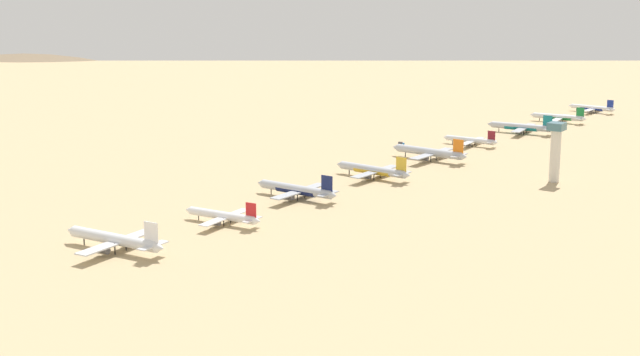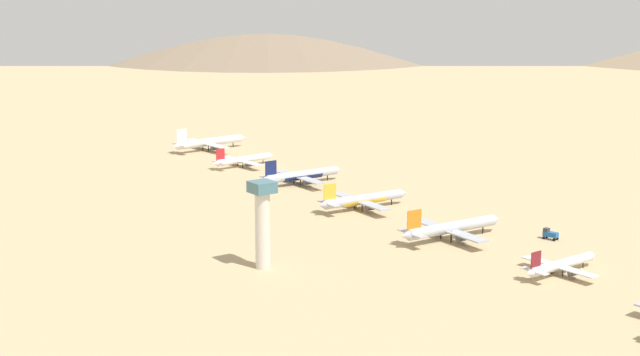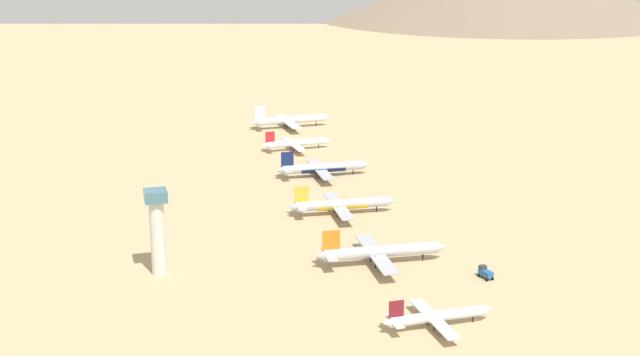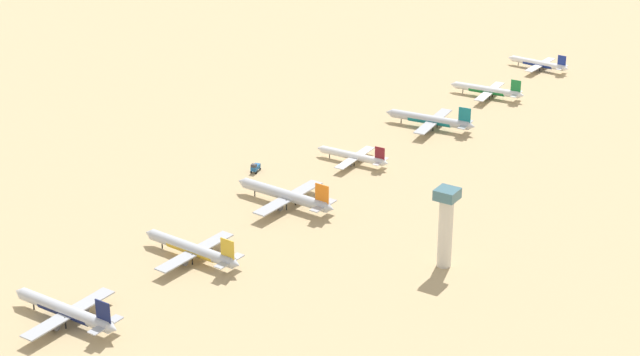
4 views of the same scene
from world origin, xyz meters
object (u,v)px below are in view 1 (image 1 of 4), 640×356
Objects in this scene: parked_jet_0 at (592,108)px; control_tower at (555,149)px; parked_jet_4 at (430,152)px; parked_jet_8 at (115,239)px; parked_jet_7 at (223,216)px; parked_jet_2 at (522,127)px; parked_jet_5 at (373,170)px; parked_jet_6 at (297,190)px; parked_jet_1 at (559,117)px; parked_jet_3 at (471,140)px; service_truck at (401,145)px.

control_tower is (-56.12, 217.67, 12.55)m from parked_jet_0.
parked_jet_8 is (16.79, 205.89, 0.10)m from parked_jet_4.
parked_jet_7 is at bearing 86.90° from parked_jet_4.
parked_jet_2 is 258.96m from parked_jet_7.
parked_jet_5 is at bearing -93.42° from parked_jet_7.
parked_jet_1 is at bearing -94.46° from parked_jet_6.
parked_jet_6 is 1.53× the size of control_tower.
parked_jet_6 reaches higher than parked_jet_3.
parked_jet_4 is at bearing -92.47° from parked_jet_5.
parked_jet_7 is 166.63m from control_tower.
parked_jet_6 is (8.57, 155.36, 0.91)m from parked_jet_3.
parked_jet_6 is at bearing 85.43° from parked_jet_2.
control_tower reaches higher than parked_jet_1.
parked_jet_2 is 89.74m from service_truck.
parked_jet_0 reaches higher than parked_jet_3.
parked_jet_0 is at bearing -103.29° from service_truck.
parked_jet_6 is at bearing -89.56° from parked_jet_7.
parked_jet_2 is 0.94× the size of parked_jet_4.
control_tower reaches higher than parked_jet_6.
parked_jet_7 is (8.47, 156.39, -0.86)m from parked_jet_4.
control_tower is (-71.42, 10.68, 11.42)m from parked_jet_4.
parked_jet_8 reaches higher than service_truck.
parked_jet_8 reaches higher than parked_jet_6.
control_tower reaches higher than service_truck.
parked_jet_6 is (16.63, 208.33, 0.09)m from parked_jet_2.
control_tower is (-73.71, -42.39, 11.70)m from parked_jet_5.
parked_jet_1 reaches higher than parked_jet_0.
parked_jet_8 is (7.94, 99.62, 0.33)m from parked_jet_6.
service_truck is at bearing 76.71° from parked_jet_0.
control_tower is (-71.71, 59.78, 12.56)m from parked_jet_3.
parked_jet_8 is at bearing 85.44° from parked_jet_6.
parked_jet_0 is at bearing -94.41° from parked_jet_6.
parked_jet_5 is at bearing 86.28° from parked_jet_2.
parked_jet_2 is 0.99× the size of parked_jet_5.
service_truck is (40.25, 133.50, -1.51)m from parked_jet_1.
parked_jet_4 is at bearing -8.51° from control_tower.
parked_jet_2 is 0.92× the size of parked_jet_8.
parked_jet_4 is 73.11m from control_tower.
parked_jet_2 is at bearing 85.90° from parked_jet_0.
parked_jet_7 is (6.17, 103.32, -0.58)m from parked_jet_5.
parked_jet_3 is 94.20m from control_tower.
parked_jet_1 reaches higher than service_truck.
parked_jet_5 is at bearing 86.13° from parked_jet_0.
parked_jet_0 reaches higher than service_truck.
parked_jet_1 reaches higher than parked_jet_3.
service_truck is at bearing -17.10° from control_tower.
parked_jet_3 is 0.74× the size of parked_jet_4.
parked_jet_5 is 153.50m from parked_jet_8.
parked_jet_6 is (20.26, 259.92, 0.57)m from parked_jet_1.
parked_jet_1 is at bearing -93.67° from parked_jet_7.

